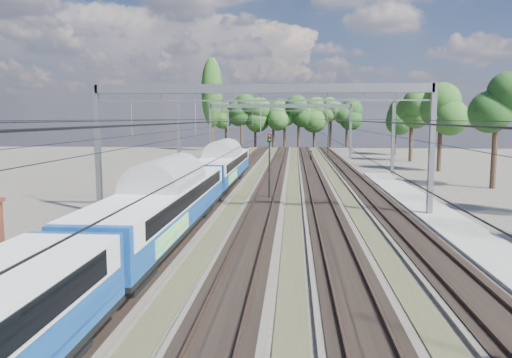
# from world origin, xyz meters

# --- Properties ---
(track_bed) EXTENTS (21.00, 130.00, 0.34)m
(track_bed) POSITION_xyz_m (-0.00, 45.00, 0.10)
(track_bed) COLOR #47423A
(track_bed) RESTS_ON ground
(platform) EXTENTS (3.00, 70.00, 0.30)m
(platform) POSITION_xyz_m (12.00, 20.00, 0.15)
(platform) COLOR gray
(platform) RESTS_ON ground
(catenary) EXTENTS (25.65, 130.00, 9.00)m
(catenary) POSITION_xyz_m (0.33, 52.69, 6.40)
(catenary) COLOR slate
(catenary) RESTS_ON ground
(tree_belt) EXTENTS (39.04, 102.00, 11.44)m
(tree_belt) POSITION_xyz_m (8.60, 90.62, 7.86)
(tree_belt) COLOR black
(tree_belt) RESTS_ON ground
(poplar) EXTENTS (4.40, 4.40, 19.04)m
(poplar) POSITION_xyz_m (-14.50, 98.00, 11.89)
(poplar) COLOR black
(poplar) RESTS_ON ground
(emu_train) EXTENTS (3.07, 64.96, 4.49)m
(emu_train) POSITION_xyz_m (-4.50, 21.37, 2.64)
(emu_train) COLOR black
(emu_train) RESTS_ON ground
(worker) EXTENTS (0.57, 0.72, 1.72)m
(worker) POSITION_xyz_m (5.05, 74.34, 0.86)
(worker) COLOR black
(worker) RESTS_ON ground
(signal_near) EXTENTS (0.34, 0.31, 5.42)m
(signal_near) POSITION_xyz_m (0.29, 36.57, 3.43)
(signal_near) COLOR black
(signal_near) RESTS_ON ground
(signal_far) EXTENTS (0.40, 0.37, 6.47)m
(signal_far) POSITION_xyz_m (8.63, 89.20, 4.09)
(signal_far) COLOR black
(signal_far) RESTS_ON ground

